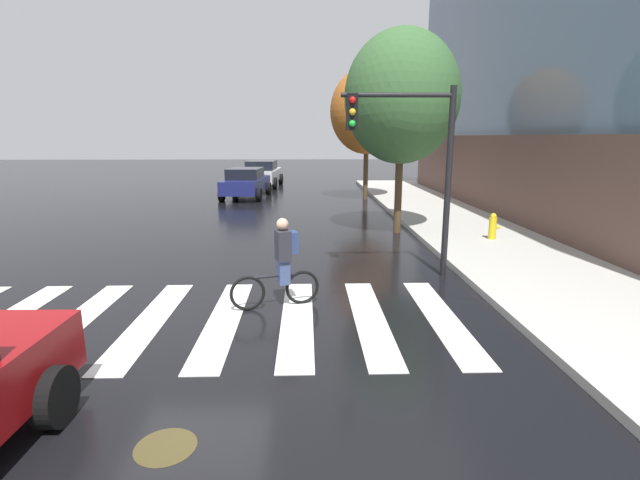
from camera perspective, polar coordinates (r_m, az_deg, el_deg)
ground_plane at (r=8.55m, az=-15.30°, el=-9.48°), size 120.00×120.00×0.00m
crosswalk_stripes at (r=8.57m, az=-15.90°, el=-9.42°), size 9.49×3.95×0.01m
manhole_cover at (r=5.50m, az=-18.35°, el=-22.86°), size 0.64×0.64×0.01m
sedan_mid at (r=24.88m, az=-9.04°, el=6.96°), size 2.42×4.64×1.55m
sedan_far at (r=30.42m, az=-7.09°, el=8.10°), size 2.50×4.92×1.66m
cyclist at (r=8.68m, az=-4.73°, el=-2.84°), size 1.65×0.57×1.69m
traffic_light_near at (r=10.51m, az=11.23°, el=10.78°), size 2.47×0.28×4.20m
fire_hydrant at (r=14.79m, az=20.36°, el=1.58°), size 0.33×0.22×0.78m
street_tree_near at (r=15.59m, az=9.96°, el=16.80°), size 3.62×3.62×6.45m
street_tree_mid at (r=24.02m, az=5.76°, el=15.39°), size 3.64×3.64×6.47m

